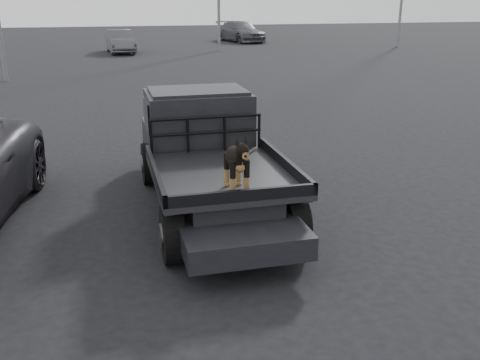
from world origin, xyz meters
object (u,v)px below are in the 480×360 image
object	(u,v)px
distant_car_b	(241,32)
dog	(236,163)
flatbed_ute	(210,182)
distant_car_a	(120,41)

from	to	relation	value
distant_car_b	dog	bearing A→B (deg)	-117.67
flatbed_ute	distant_car_b	world-z (taller)	distant_car_b
dog	distant_car_a	xyz separation A→B (m)	(-0.37, 28.14, -0.61)
distant_car_a	distant_car_b	distance (m)	11.28
flatbed_ute	distant_car_b	size ratio (longest dim) A/B	1.04
distant_car_a	distant_car_b	bearing A→B (deg)	30.30
flatbed_ute	distant_car_a	distance (m)	26.43
flatbed_ute	dog	world-z (taller)	dog
dog	distant_car_b	bearing A→B (deg)	75.59
flatbed_ute	distant_car_a	bearing A→B (deg)	90.75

